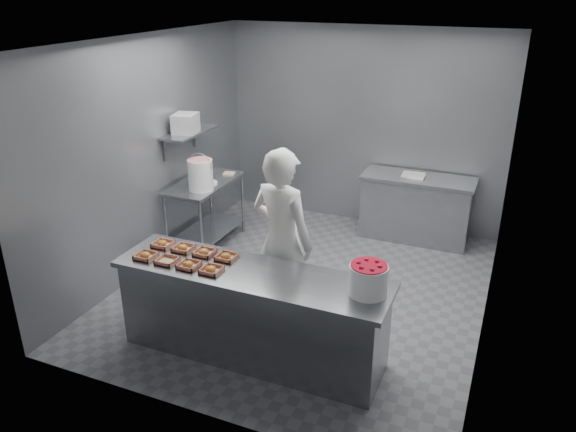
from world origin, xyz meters
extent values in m
plane|color=#4C4C51|center=(0.00, 0.00, 0.00)|extent=(4.50, 4.50, 0.00)
plane|color=white|center=(0.00, 0.00, 2.80)|extent=(4.50, 4.50, 0.00)
cube|color=slate|center=(0.00, 2.25, 1.40)|extent=(4.00, 0.04, 2.80)
cube|color=slate|center=(-2.00, 0.00, 1.40)|extent=(0.04, 4.50, 2.80)
cube|color=slate|center=(2.00, 0.00, 1.40)|extent=(0.04, 4.50, 2.80)
cube|color=slate|center=(0.00, -1.35, 0.88)|extent=(2.60, 0.70, 0.05)
cube|color=slate|center=(0.00, -1.35, 0.42)|extent=(2.50, 0.64, 0.85)
cube|color=slate|center=(-1.65, 0.60, 0.88)|extent=(0.60, 1.20, 0.04)
cube|color=slate|center=(-1.65, 0.60, 0.20)|extent=(0.56, 1.15, 0.03)
cylinder|color=slate|center=(-1.91, 0.04, 0.44)|extent=(0.04, 0.04, 0.88)
cylinder|color=slate|center=(-1.39, 0.04, 0.44)|extent=(0.04, 0.04, 0.88)
cylinder|color=slate|center=(-1.91, 1.16, 0.44)|extent=(0.04, 0.04, 0.88)
cylinder|color=slate|center=(-1.39, 1.16, 0.44)|extent=(0.04, 0.04, 0.88)
cube|color=slate|center=(0.90, 1.90, 0.88)|extent=(1.50, 0.60, 0.05)
cube|color=slate|center=(0.90, 1.90, 0.42)|extent=(1.44, 0.55, 0.85)
cube|color=slate|center=(-1.82, 0.60, 1.55)|extent=(0.35, 0.90, 0.03)
cube|color=tan|center=(-1.05, -1.49, 0.92)|extent=(0.18, 0.18, 0.04)
cube|color=white|center=(-1.00, -1.48, 0.91)|extent=(0.10, 0.06, 0.00)
ellipsoid|color=#C97F32|center=(-1.06, -1.49, 0.93)|extent=(0.10, 0.10, 0.05)
cube|color=tan|center=(-0.81, -1.49, 0.92)|extent=(0.18, 0.18, 0.04)
cube|color=white|center=(-0.76, -1.48, 0.91)|extent=(0.10, 0.06, 0.00)
cube|color=tan|center=(-0.57, -1.49, 0.92)|extent=(0.18, 0.18, 0.04)
cube|color=white|center=(-0.52, -1.48, 0.91)|extent=(0.10, 0.06, 0.00)
ellipsoid|color=#C97F32|center=(-0.58, -1.49, 0.93)|extent=(0.10, 0.10, 0.05)
cube|color=tan|center=(-0.33, -1.49, 0.92)|extent=(0.18, 0.18, 0.04)
cube|color=white|center=(-0.28, -1.48, 0.91)|extent=(0.10, 0.06, 0.00)
ellipsoid|color=#C97F32|center=(-0.34, -1.49, 0.93)|extent=(0.10, 0.10, 0.05)
cube|color=tan|center=(-1.05, -1.21, 0.92)|extent=(0.18, 0.18, 0.04)
cube|color=white|center=(-1.00, -1.19, 0.91)|extent=(0.10, 0.06, 0.00)
ellipsoid|color=#C97F32|center=(-1.06, -1.21, 0.93)|extent=(0.10, 0.10, 0.05)
cube|color=tan|center=(-0.81, -1.21, 0.92)|extent=(0.18, 0.18, 0.04)
cube|color=white|center=(-0.76, -1.19, 0.91)|extent=(0.10, 0.06, 0.00)
ellipsoid|color=#C97F32|center=(-0.82, -1.21, 0.93)|extent=(0.10, 0.10, 0.05)
cube|color=tan|center=(-0.57, -1.21, 0.92)|extent=(0.18, 0.18, 0.04)
cube|color=white|center=(-0.52, -1.19, 0.91)|extent=(0.10, 0.06, 0.00)
ellipsoid|color=#C97F32|center=(-0.58, -1.21, 0.93)|extent=(0.10, 0.10, 0.05)
cube|color=tan|center=(-0.33, -1.21, 0.92)|extent=(0.18, 0.18, 0.04)
cube|color=white|center=(-0.28, -1.19, 0.91)|extent=(0.10, 0.06, 0.00)
ellipsoid|color=#C97F32|center=(-0.34, -1.21, 0.93)|extent=(0.10, 0.10, 0.05)
imported|color=white|center=(0.05, -0.75, 0.96)|extent=(0.78, 0.60, 1.91)
cylinder|color=white|center=(1.08, -1.31, 1.03)|extent=(0.33, 0.33, 0.26)
cylinder|color=red|center=(1.08, -1.31, 1.15)|extent=(0.31, 0.31, 0.04)
cylinder|color=white|center=(-1.54, 0.34, 1.10)|extent=(0.31, 0.31, 0.39)
cylinder|color=#D16880|center=(-1.54, 0.34, 1.29)|extent=(0.29, 0.29, 0.02)
torus|color=slate|center=(-1.54, 0.34, 1.21)|extent=(0.33, 0.01, 0.33)
cylinder|color=white|center=(-1.59, 0.55, 0.91)|extent=(0.34, 0.34, 0.02)
cube|color=#CCB28C|center=(-1.51, 1.02, 0.91)|extent=(0.17, 0.15, 0.02)
cube|color=gray|center=(-1.82, 0.52, 1.68)|extent=(0.34, 0.37, 0.24)
cube|color=silver|center=(0.83, 1.90, 0.92)|extent=(0.30, 0.22, 0.04)
camera|label=1|loc=(2.07, -5.35, 3.35)|focal=35.00mm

